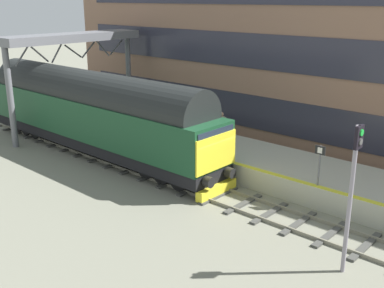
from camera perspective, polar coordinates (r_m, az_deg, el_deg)
name	(u,v)px	position (r m, az deg, el deg)	size (l,w,h in m)	color
ground_plane	(196,189)	(21.87, 0.55, -5.43)	(140.00, 140.00, 0.00)	gray
track_main	(196,187)	(21.85, 0.55, -5.29)	(2.50, 60.00, 0.15)	gray
station_platform	(243,159)	(24.32, 6.18, -1.86)	(4.00, 44.00, 1.01)	#B1B19D
station_building	(364,59)	(26.91, 20.10, 9.66)	(4.30, 43.55, 10.67)	#966E57
diesel_locomotive	(92,111)	(26.59, -11.98, 3.98)	(2.74, 18.09, 4.68)	black
signal_post_near	(352,185)	(15.15, 18.87, -4.72)	(0.44, 0.22, 4.90)	gray
platform_number_sign	(320,159)	(19.88, 15.22, -1.78)	(0.10, 0.44, 1.72)	slate
waiting_passenger	(221,124)	(25.16, 3.60, 2.42)	(0.46, 0.47, 1.64)	#343134
overhead_footbridge	(73,45)	(30.89, -14.28, 11.60)	(9.30, 2.00, 6.33)	slate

